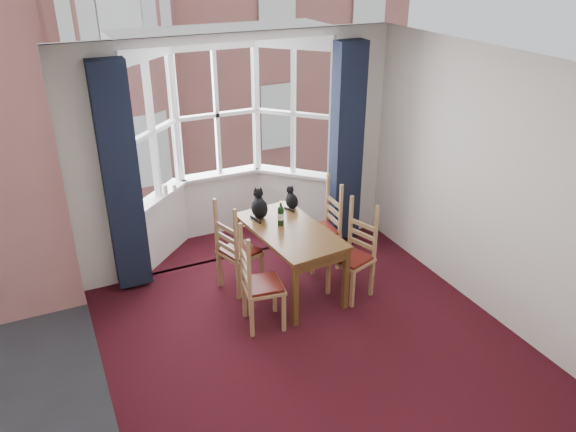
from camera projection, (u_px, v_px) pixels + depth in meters
floor at (322, 355)px, 5.56m from camera, size 4.50×4.50×0.00m
ceiling at (332, 69)px, 4.34m from camera, size 4.50×4.50×0.00m
wall_left at (91, 282)px, 4.19m from camera, size 0.00×4.50×4.50m
wall_right at (499, 192)px, 5.71m from camera, size 0.00×4.50×4.50m
wall_near at (520, 399)px, 3.12m from camera, size 4.00×0.00×4.00m
wall_back_pier_left at (96, 174)px, 6.16m from camera, size 0.70×0.12×2.80m
wall_back_pier_right at (355, 135)px, 7.41m from camera, size 0.70×0.12×2.80m
bay_window at (224, 141)px, 7.20m from camera, size 2.76×0.94×2.80m
curtain_left at (121, 180)px, 6.12m from camera, size 0.38×0.22×2.60m
curtain_right at (347, 145)px, 7.20m from camera, size 0.38×0.22×2.60m
dining_table at (290, 237)px, 6.35m from camera, size 0.88×1.46×0.79m
chair_left_near at (255, 287)px, 5.80m from camera, size 0.46×0.47×0.92m
chair_left_far at (234, 255)px, 6.41m from camera, size 0.51×0.52×0.92m
chair_right_near at (356, 256)px, 6.38m from camera, size 0.51×0.53×0.92m
chair_right_far at (327, 230)px, 6.96m from camera, size 0.42×0.44×0.92m
cat_left at (259, 206)px, 6.53m from camera, size 0.24×0.29×0.36m
cat_right at (292, 200)px, 6.77m from camera, size 0.16×0.22×0.28m
wine_bottle at (281, 215)px, 6.35m from camera, size 0.07×0.07×0.29m
candle_tall at (165, 189)px, 6.95m from camera, size 0.06×0.06×0.13m
candle_short at (174, 188)px, 7.03m from camera, size 0.06×0.06×0.10m
street at (72, 118)px, 34.47m from camera, size 80.00×80.00×0.00m
tenement_building at (96, 23)px, 16.28m from camera, size 18.40×7.80×15.20m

